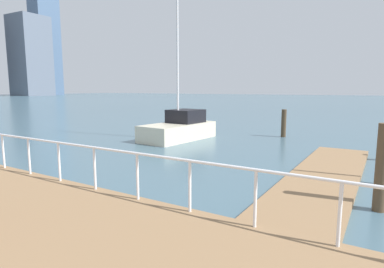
# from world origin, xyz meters

# --- Properties ---
(ground_plane) EXTENTS (300.00, 300.00, 0.00)m
(ground_plane) POSITION_xyz_m (0.00, 20.00, 0.00)
(ground_plane) COLOR #476675
(floating_dock) EXTENTS (10.68, 2.00, 0.18)m
(floating_dock) POSITION_xyz_m (1.84, 6.65, 0.09)
(floating_dock) COLOR #93704C
(floating_dock) RESTS_ON ground_plane
(boardwalk_railing) EXTENTS (0.06, 24.77, 1.08)m
(boardwalk_railing) POSITION_xyz_m (-3.15, 8.38, 1.22)
(boardwalk_railing) COLOR white
(boardwalk_railing) RESTS_ON boardwalk
(dock_piling_2) EXTENTS (0.28, 0.28, 2.08)m
(dock_piling_2) POSITION_xyz_m (0.06, 5.12, 1.04)
(dock_piling_2) COLOR brown
(dock_piling_2) RESTS_ON ground_plane
(dock_piling_4) EXTENTS (0.29, 0.29, 1.65)m
(dock_piling_4) POSITION_xyz_m (10.48, 10.27, 0.83)
(dock_piling_4) COLOR #473826
(dock_piling_4) RESTS_ON ground_plane
(moored_boat_1) EXTENTS (4.83, 2.50, 8.73)m
(moored_boat_1) POSITION_xyz_m (6.54, 15.09, 0.67)
(moored_boat_1) COLOR beige
(moored_boat_1) RESTS_ON ground_plane
(skyline_tower_6) EXTENTS (12.97, 12.98, 32.43)m
(skyline_tower_6) POSITION_xyz_m (71.74, 133.06, 16.21)
(skyline_tower_6) COLOR slate
(skyline_tower_6) RESTS_ON ground_plane
(skyline_tower_7) EXTENTS (11.08, 9.88, 71.77)m
(skyline_tower_7) POSITION_xyz_m (85.09, 141.96, 35.88)
(skyline_tower_7) COLOR slate
(skyline_tower_7) RESTS_ON ground_plane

